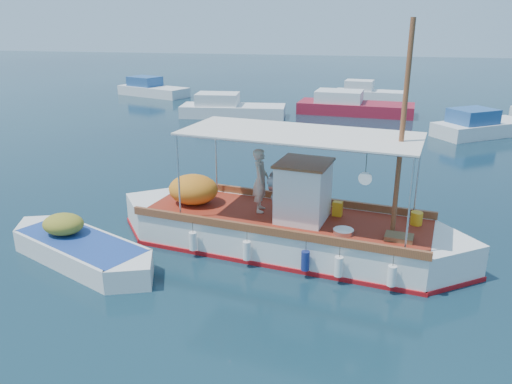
# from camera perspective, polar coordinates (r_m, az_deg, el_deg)

# --- Properties ---
(ground) EXTENTS (160.00, 160.00, 0.00)m
(ground) POSITION_cam_1_polar(r_m,az_deg,el_deg) (15.24, 3.98, -5.85)
(ground) COLOR black
(ground) RESTS_ON ground
(fishing_caique) EXTENTS (10.85, 4.29, 6.70)m
(fishing_caique) POSITION_cam_1_polar(r_m,az_deg,el_deg) (14.75, 2.98, -4.21)
(fishing_caique) COLOR white
(fishing_caique) RESTS_ON ground
(dinghy) EXTENTS (5.22, 3.20, 1.40)m
(dinghy) POSITION_cam_1_polar(r_m,az_deg,el_deg) (14.94, -19.49, -6.30)
(dinghy) COLOR white
(dinghy) RESTS_ON ground
(bg_boat_nw) EXTENTS (7.28, 3.11, 1.80)m
(bg_boat_nw) POSITION_cam_1_polar(r_m,az_deg,el_deg) (34.78, -3.01, 9.39)
(bg_boat_nw) COLOR silver
(bg_boat_nw) RESTS_ON ground
(bg_boat_n) EXTENTS (8.19, 3.51, 1.80)m
(bg_boat_n) POSITION_cam_1_polar(r_m,az_deg,el_deg) (36.47, 10.90, 9.54)
(bg_boat_n) COLOR maroon
(bg_boat_n) RESTS_ON ground
(bg_boat_ne) EXTENTS (6.08, 5.18, 1.80)m
(bg_boat_ne) POSITION_cam_1_polar(r_m,az_deg,el_deg) (31.75, 24.25, 6.76)
(bg_boat_ne) COLOR silver
(bg_boat_ne) RESTS_ON ground
(bg_boat_far_w) EXTENTS (6.87, 4.50, 1.80)m
(bg_boat_far_w) POSITION_cam_1_polar(r_m,az_deg,el_deg) (45.39, -11.84, 11.35)
(bg_boat_far_w) COLOR silver
(bg_boat_far_w) RESTS_ON ground
(bg_boat_far_n) EXTENTS (5.76, 2.67, 1.80)m
(bg_boat_far_n) POSITION_cam_1_polar(r_m,az_deg,el_deg) (42.91, 12.54, 10.86)
(bg_boat_far_n) COLOR silver
(bg_boat_far_n) RESTS_ON ground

